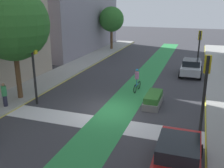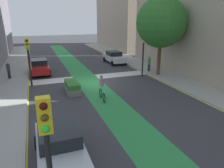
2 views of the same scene
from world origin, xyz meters
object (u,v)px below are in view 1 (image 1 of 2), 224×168
object	(u,v)px
traffic_signal_near_left	(34,60)
cyclist_in_lane	(137,80)
car_silver_right_far	(191,67)
street_tree_near	(12,24)
street_tree_far	(112,19)
car_red_right_near	(178,157)
traffic_signal_far_right	(199,42)
pedestrian_sidewalk_left_a	(4,95)
traffic_signal_near_right	(206,79)
median_planter	(153,100)

from	to	relation	value
traffic_signal_near_left	cyclist_in_lane	world-z (taller)	traffic_signal_near_left
traffic_signal_near_left	car_silver_right_far	world-z (taller)	traffic_signal_near_left
street_tree_near	street_tree_far	bearing A→B (deg)	91.30
car_red_right_near	street_tree_near	world-z (taller)	street_tree_near
cyclist_in_lane	traffic_signal_near_left	bearing A→B (deg)	-141.37
car_red_right_near	traffic_signal_far_right	bearing A→B (deg)	88.97
traffic_signal_far_right	car_silver_right_far	world-z (taller)	traffic_signal_far_right
traffic_signal_near_left	pedestrian_sidewalk_left_a	xyz separation A→B (m)	(-1.52, -1.44, -2.15)
traffic_signal_near_right	car_silver_right_far	size ratio (longest dim) A/B	1.00
pedestrian_sidewalk_left_a	street_tree_far	bearing A→B (deg)	91.54
traffic_signal_near_left	traffic_signal_near_right	bearing A→B (deg)	-2.15
traffic_signal_near_right	car_silver_right_far	xyz separation A→B (m)	(-1.08, 11.56, -2.15)
car_silver_right_far	traffic_signal_far_right	bearing A→B (deg)	78.93
car_red_right_near	street_tree_far	xyz separation A→B (m)	(-12.14, 26.94, 3.61)
pedestrian_sidewalk_left_a	street_tree_far	world-z (taller)	street_tree_far
traffic_signal_far_right	pedestrian_sidewalk_left_a	bearing A→B (deg)	-127.75
traffic_signal_near_left	cyclist_in_lane	xyz separation A→B (m)	(5.96, 4.76, -2.15)
car_silver_right_far	cyclist_in_lane	size ratio (longest dim) A/B	2.27
car_silver_right_far	pedestrian_sidewalk_left_a	size ratio (longest dim) A/B	2.61
traffic_signal_far_right	car_red_right_near	distance (m)	18.78
car_red_right_near	car_silver_right_far	bearing A→B (deg)	90.69
street_tree_near	median_planter	bearing A→B (deg)	12.09
street_tree_far	street_tree_near	bearing A→B (deg)	-88.70
car_red_right_near	pedestrian_sidewalk_left_a	distance (m)	11.99
street_tree_far	traffic_signal_near_right	bearing A→B (deg)	-59.98
traffic_signal_near_right	traffic_signal_far_right	size ratio (longest dim) A/B	1.05
traffic_signal_far_right	street_tree_near	xyz separation A→B (m)	(-11.97, -13.58, 2.57)
traffic_signal_near_right	street_tree_far	bearing A→B (deg)	120.02
car_red_right_near	pedestrian_sidewalk_left_a	world-z (taller)	pedestrian_sidewalk_left_a
traffic_signal_near_right	cyclist_in_lane	size ratio (longest dim) A/B	2.26
traffic_signal_near_right	car_silver_right_far	bearing A→B (deg)	95.33
traffic_signal_far_right	pedestrian_sidewalk_left_a	world-z (taller)	traffic_signal_far_right
traffic_signal_far_right	street_tree_far	xyz separation A→B (m)	(-12.47, 8.28, 1.59)
traffic_signal_near_left	street_tree_near	bearing A→B (deg)	170.67
traffic_signal_far_right	street_tree_far	bearing A→B (deg)	146.43
car_silver_right_far	street_tree_far	bearing A→B (deg)	137.43
traffic_signal_near_right	traffic_signal_near_left	xyz separation A→B (m)	(-10.86, 0.41, 0.17)
traffic_signal_near_right	car_red_right_near	bearing A→B (deg)	-101.36
traffic_signal_near_left	median_planter	distance (m)	8.50
pedestrian_sidewalk_left_a	street_tree_near	xyz separation A→B (m)	(-0.13, 1.71, 4.43)
street_tree_near	cyclist_in_lane	bearing A→B (deg)	30.51
pedestrian_sidewalk_left_a	street_tree_near	bearing A→B (deg)	94.50
car_red_right_near	median_planter	size ratio (longest dim) A/B	1.61
car_silver_right_far	cyclist_in_lane	xyz separation A→B (m)	(-3.83, -6.39, 0.17)
cyclist_in_lane	median_planter	xyz separation A→B (m)	(1.77, -2.48, -0.57)
car_red_right_near	street_tree_far	size ratio (longest dim) A/B	0.69
car_silver_right_far	pedestrian_sidewalk_left_a	distance (m)	16.93
car_red_right_near	median_planter	xyz separation A→B (m)	(-2.25, 7.10, -0.40)
car_silver_right_far	car_red_right_near	bearing A→B (deg)	-89.31
car_silver_right_far	median_planter	bearing A→B (deg)	-103.06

